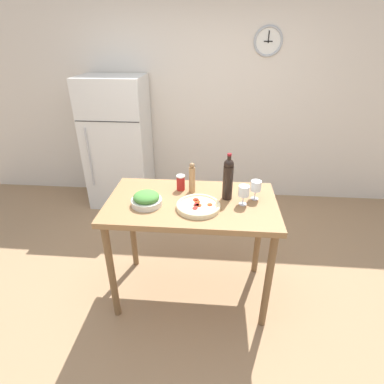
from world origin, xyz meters
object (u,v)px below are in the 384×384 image
Objects in this scene: salad_bowl at (147,199)px; homemade_pizza at (198,206)px; wine_glass_near at (244,192)px; wine_bottle at (228,178)px; wine_glass_far at (256,187)px; salt_canister at (181,183)px; pepper_mill at (192,178)px; refrigerator at (118,144)px.

salad_bowl is 0.39m from homemade_pizza.
wine_glass_near reaches higher than homemade_pizza.
homemade_pizza is at bearing -2.88° from salad_bowl.
wine_bottle is 2.41× the size of wine_glass_far.
salt_canister is at bearing 163.15° from wine_bottle.
wine_glass_near is 0.73m from salad_bowl.
wine_glass_far is 0.84m from salad_bowl.
wine_glass_far reaches higher than salt_canister.
pepper_mill is 0.77× the size of homemade_pizza.
wine_glass_far is 0.61× the size of pepper_mill.
wine_glass_near is at bearing -35.91° from wine_bottle.
wine_bottle is at bearing -17.54° from pepper_mill.
wine_glass_far is at bearing 22.77° from homemade_pizza.
pepper_mill is 0.11m from salt_canister.
salt_canister reaches higher than salad_bowl.
wine_bottle reaches higher than wine_glass_near.
wine_bottle is at bearing -178.27° from wine_glass_far.
wine_bottle reaches higher than wine_glass_far.
pepper_mill reaches higher than wine_glass_near.
refrigerator is at bearing 124.49° from salt_canister.
wine_glass_near is 0.44m from pepper_mill.
wine_glass_near is 0.61× the size of pepper_mill.
wine_glass_near is 0.14m from wine_glass_far.
wine_glass_near is 0.36m from homemade_pizza.
wine_bottle is 0.23m from wine_glass_far.
wine_glass_near is 1.00× the size of wine_glass_far.
homemade_pizza is at bearing -165.11° from wine_glass_near.
wine_glass_far is at bearing 43.29° from wine_glass_near.
pepper_mill is at bearing 37.07° from salad_bowl.
homemade_pizza is 2.53× the size of salt_canister.
wine_glass_near is at bearing -23.59° from pepper_mill.
homemade_pizza is (-0.43, -0.18, -0.09)m from wine_glass_far.
wine_glass_far is at bearing 11.08° from salad_bowl.
refrigerator is 12.80× the size of salt_canister.
wine_glass_far is (0.10, 0.09, -0.00)m from wine_glass_near.
homemade_pizza is (1.16, -1.74, 0.13)m from refrigerator.
wine_glass_near is 0.47× the size of homemade_pizza.
salad_bowl is at bearing -65.98° from refrigerator.
salt_canister is (-0.38, 0.12, -0.11)m from wine_bottle.
wine_bottle reaches higher than salad_bowl.
wine_glass_near is 1.19× the size of salt_canister.
pepper_mill is 1.95× the size of salt_canister.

